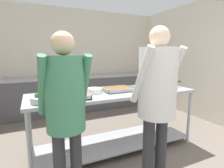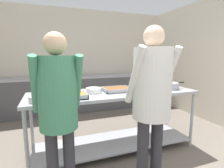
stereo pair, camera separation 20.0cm
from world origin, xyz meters
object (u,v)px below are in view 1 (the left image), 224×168
(serving_tray_vegetables, at_px, (117,89))
(serving_tray_greens, at_px, (73,97))
(serving_tray_roast, at_px, (143,88))
(guest_serving_left, at_px, (157,92))
(sauce_pan, at_px, (167,85))
(plate_stack, at_px, (94,91))
(broccoli_bowl, at_px, (43,99))
(water_bottle, at_px, (72,72))
(guest_serving_right, at_px, (65,102))

(serving_tray_vegetables, bearing_deg, serving_tray_greens, -163.90)
(serving_tray_greens, height_order, serving_tray_roast, same)
(serving_tray_vegetables, distance_m, guest_serving_left, 0.87)
(serving_tray_greens, height_order, sauce_pan, sauce_pan)
(serving_tray_vegetables, bearing_deg, guest_serving_left, -87.16)
(plate_stack, bearing_deg, serving_tray_vegetables, -0.92)
(broccoli_bowl, bearing_deg, serving_tray_greens, 5.48)
(broccoli_bowl, distance_m, water_bottle, 2.45)
(broccoli_bowl, xyz_separation_m, plate_stack, (0.70, 0.24, -0.01))
(guest_serving_right, xyz_separation_m, water_bottle, (0.64, 2.78, 0.02))
(serving_tray_vegetables, height_order, water_bottle, water_bottle)
(broccoli_bowl, bearing_deg, sauce_pan, 3.65)
(serving_tray_roast, bearing_deg, serving_tray_vegetables, 173.86)
(guest_serving_left, bearing_deg, serving_tray_vegetables, 92.84)
(broccoli_bowl, relative_size, plate_stack, 1.12)
(broccoli_bowl, height_order, sauce_pan, broccoli_bowl)
(plate_stack, height_order, serving_tray_roast, plate_stack)
(water_bottle, bearing_deg, serving_tray_roast, -72.62)
(guest_serving_left, bearing_deg, sauce_pan, 42.33)
(sauce_pan, xyz_separation_m, guest_serving_left, (-0.82, -0.75, 0.10))
(sauce_pan, xyz_separation_m, guest_serving_right, (-1.74, -0.59, 0.05))
(serving_tray_vegetables, xyz_separation_m, guest_serving_right, (-0.88, -0.70, 0.08))
(plate_stack, relative_size, serving_tray_vegetables, 0.55)
(serving_tray_roast, relative_size, guest_serving_left, 0.22)
(guest_serving_left, bearing_deg, serving_tray_roast, 64.64)
(guest_serving_right, distance_m, water_bottle, 2.85)
(plate_stack, height_order, guest_serving_left, guest_serving_left)
(broccoli_bowl, height_order, plate_stack, broccoli_bowl)
(serving_tray_roast, bearing_deg, guest_serving_right, -153.37)
(sauce_pan, relative_size, guest_serving_left, 0.24)
(broccoli_bowl, bearing_deg, water_bottle, 70.54)
(broccoli_bowl, bearing_deg, guest_serving_right, -69.65)
(sauce_pan, distance_m, guest_serving_left, 1.12)
(plate_stack, xyz_separation_m, guest_serving_left, (0.40, -0.87, 0.12))
(serving_tray_greens, xyz_separation_m, serving_tray_roast, (1.13, 0.15, -0.00))
(guest_serving_right, bearing_deg, broccoli_bowl, 110.35)
(broccoli_bowl, distance_m, guest_serving_right, 0.50)
(serving_tray_roast, relative_size, guest_serving_right, 0.23)
(serving_tray_greens, bearing_deg, guest_serving_right, -109.89)
(broccoli_bowl, height_order, serving_tray_roast, broccoli_bowl)
(water_bottle, bearing_deg, serving_tray_vegetables, -83.55)
(plate_stack, relative_size, sauce_pan, 0.53)
(broccoli_bowl, height_order, guest_serving_left, guest_serving_left)
(plate_stack, bearing_deg, guest_serving_right, -126.52)
(broccoli_bowl, bearing_deg, serving_tray_roast, 7.27)
(serving_tray_roast, distance_m, guest_serving_left, 0.91)
(serving_tray_roast, xyz_separation_m, water_bottle, (-0.66, 2.12, 0.10))
(plate_stack, distance_m, guest_serving_right, 0.88)
(serving_tray_greens, bearing_deg, water_bottle, 78.52)
(serving_tray_greens, bearing_deg, serving_tray_vegetables, 16.10)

